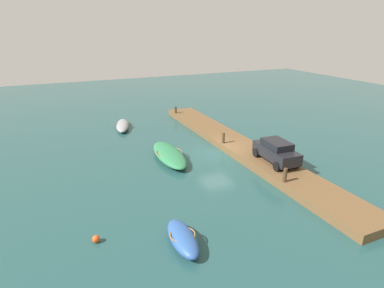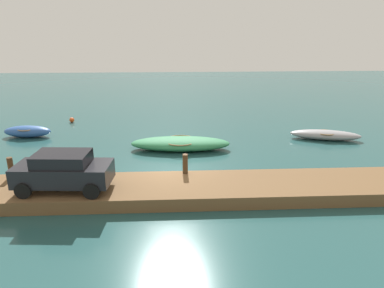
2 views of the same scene
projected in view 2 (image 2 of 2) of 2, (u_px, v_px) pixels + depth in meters
ground_plane at (172, 176)px, 17.00m from camera, size 84.00×84.00×0.00m
dock_platform at (171, 190)px, 14.92m from camera, size 26.08×2.83×0.56m
rowboat_blue at (27, 131)px, 22.99m from camera, size 3.14×1.34×0.75m
rowboat_grey at (325, 135)px, 22.49m from camera, size 4.56×2.22×0.61m
motorboat_green at (180, 143)px, 20.59m from camera, size 5.93×2.23×0.74m
mooring_post_west at (11, 167)px, 15.45m from camera, size 0.24×0.24×0.90m
mooring_post_mid_west at (185, 164)px, 15.83m from camera, size 0.24×0.24×0.91m
parked_car at (63, 171)px, 14.09m from camera, size 3.91×2.05×1.59m
marker_buoy at (72, 120)px, 26.62m from camera, size 0.37×0.37×0.37m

